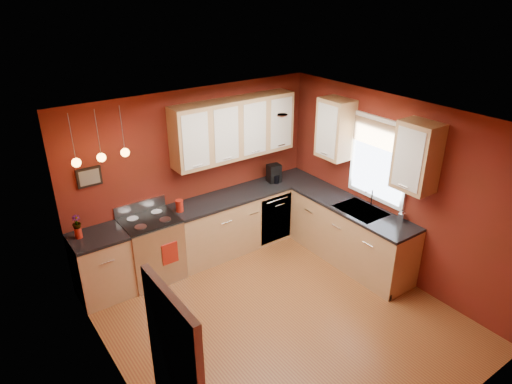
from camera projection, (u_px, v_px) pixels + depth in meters
floor at (280, 318)px, 5.88m from camera, size 4.20×4.20×0.00m
ceiling at (285, 124)px, 4.78m from camera, size 4.00×4.20×0.02m
wall_back at (196, 174)px, 6.88m from camera, size 4.00×0.02×2.60m
wall_front at (440, 334)px, 3.79m from camera, size 4.00×0.02×2.60m
wall_left at (116, 293)px, 4.28m from camera, size 0.02×4.20×2.60m
wall_right at (394, 189)px, 6.38m from camera, size 0.02×4.20×2.60m
base_cabinets_back_left at (102, 267)px, 6.15m from camera, size 0.70×0.60×0.90m
base_cabinets_back_right at (247, 218)px, 7.40m from camera, size 2.54×0.60×0.90m
base_cabinets_right at (350, 235)px, 6.92m from camera, size 0.60×2.10×0.90m
counter_back_left at (97, 237)px, 5.95m from camera, size 0.70×0.62×0.04m
counter_back_right at (247, 192)px, 7.20m from camera, size 2.54×0.62×0.04m
counter_right at (353, 207)px, 6.72m from camera, size 0.62×2.10×0.04m
gas_range at (152, 248)px, 6.52m from camera, size 0.76×0.64×1.11m
dishwasher_front at (276, 219)px, 7.38m from camera, size 0.60×0.02×0.80m
sink at (361, 211)px, 6.61m from camera, size 0.50×0.70×0.33m
window at (379, 158)px, 6.43m from camera, size 0.06×1.02×1.22m
upper_cabinets_back at (234, 129)px, 6.79m from camera, size 2.00×0.35×0.90m
upper_cabinets_right at (373, 142)px, 6.26m from camera, size 0.35×1.95×0.90m
wall_picture at (89, 177)px, 5.90m from camera, size 0.32×0.03×0.26m
pendant_lights at (101, 157)px, 5.56m from camera, size 0.71×0.11×0.66m
red_canister at (179, 206)px, 6.53m from camera, size 0.12×0.12×0.18m
red_vase at (78, 233)px, 5.87m from camera, size 0.09×0.09×0.15m
flowers at (76, 223)px, 5.80m from camera, size 0.11×0.11×0.19m
coffee_maker at (274, 174)px, 7.47m from camera, size 0.23×0.22×0.30m
soap_pump at (402, 215)px, 6.27m from camera, size 0.10×0.10×0.17m
dish_towel at (170, 253)px, 6.33m from camera, size 0.23×0.02×0.32m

